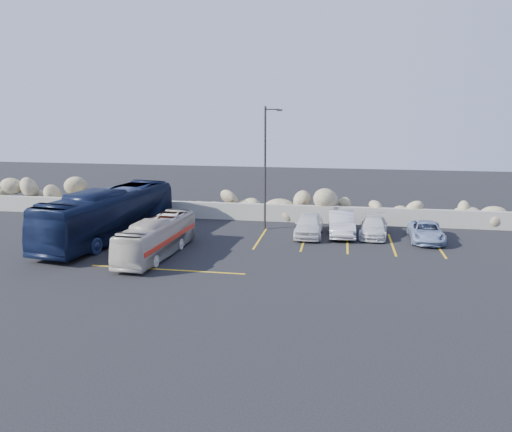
% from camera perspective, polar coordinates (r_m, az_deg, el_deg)
% --- Properties ---
extents(ground, '(90.00, 90.00, 0.00)m').
position_cam_1_polar(ground, '(24.86, -8.14, -6.37)').
color(ground, black).
rests_on(ground, ground).
extents(seawall, '(60.00, 0.40, 1.20)m').
position_cam_1_polar(seawall, '(35.91, -2.31, 0.53)').
color(seawall, gray).
rests_on(seawall, ground).
extents(riprap_pile, '(54.00, 2.80, 2.60)m').
position_cam_1_polar(riprap_pile, '(36.93, -1.93, 1.97)').
color(riprap_pile, '#8C7B5C').
rests_on(riprap_pile, ground).
extents(parking_lines, '(18.16, 9.36, 0.01)m').
position_cam_1_polar(parking_lines, '(29.16, 4.00, -3.45)').
color(parking_lines, gold).
rests_on(parking_lines, ground).
extents(lamppost, '(1.14, 0.18, 8.00)m').
position_cam_1_polar(lamppost, '(32.45, 1.14, 5.89)').
color(lamppost, '#302D2B').
rests_on(lamppost, ground).
extents(vintage_bus, '(2.19, 7.38, 2.03)m').
position_cam_1_polar(vintage_bus, '(27.54, -11.25, -2.44)').
color(vintage_bus, '#BCB8A9').
rests_on(vintage_bus, ground).
extents(tour_coach, '(4.40, 11.51, 3.13)m').
position_cam_1_polar(tour_coach, '(31.47, -16.50, 0.15)').
color(tour_coach, '#0F1935').
rests_on(tour_coach, ground).
extents(car_a, '(1.70, 4.17, 1.42)m').
position_cam_1_polar(car_a, '(31.46, 6.07, -1.01)').
color(car_a, silver).
rests_on(car_a, ground).
extents(car_b, '(1.78, 4.54, 1.47)m').
position_cam_1_polar(car_b, '(31.98, 9.74, -0.85)').
color(car_b, '#B2B2B7').
rests_on(car_b, ground).
extents(car_c, '(2.03, 4.17, 1.17)m').
position_cam_1_polar(car_c, '(32.11, 13.30, -1.23)').
color(car_c, silver).
rests_on(car_c, ground).
extents(car_d, '(2.01, 4.18, 1.15)m').
position_cam_1_polar(car_d, '(31.84, 18.87, -1.70)').
color(car_d, '#7F91B4').
rests_on(car_d, ground).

